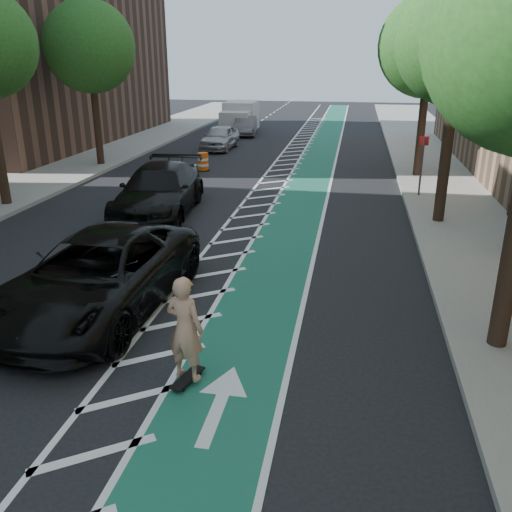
% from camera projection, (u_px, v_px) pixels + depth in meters
% --- Properties ---
extents(ground, '(120.00, 120.00, 0.00)m').
position_uv_depth(ground, '(116.00, 317.00, 11.93)').
color(ground, black).
rests_on(ground, ground).
extents(bike_lane, '(2.00, 90.00, 0.01)m').
position_uv_depth(bike_lane, '(299.00, 206.00, 20.66)').
color(bike_lane, '#1B604C').
rests_on(bike_lane, ground).
extents(buffer_strip, '(1.40, 90.00, 0.01)m').
position_uv_depth(buffer_strip, '(260.00, 204.00, 20.91)').
color(buffer_strip, silver).
rests_on(buffer_strip, ground).
extents(sidewalk_right, '(5.00, 90.00, 0.15)m').
position_uv_depth(sidewalk_right, '(478.00, 213.00, 19.56)').
color(sidewalk_right, gray).
rests_on(sidewalk_right, ground).
extents(sidewalk_left, '(5.00, 90.00, 0.15)m').
position_uv_depth(sidewalk_left, '(2.00, 191.00, 22.70)').
color(sidewalk_left, gray).
rests_on(sidewalk_left, ground).
extents(curb_right, '(0.12, 90.00, 0.16)m').
position_uv_depth(curb_right, '(408.00, 209.00, 19.96)').
color(curb_right, gray).
rests_on(curb_right, ground).
extents(curb_left, '(0.12, 90.00, 0.16)m').
position_uv_depth(curb_left, '(56.00, 193.00, 22.30)').
color(curb_left, gray).
rests_on(curb_left, ground).
extents(tree_r_c, '(4.20, 4.20, 7.90)m').
position_uv_depth(tree_r_c, '(462.00, 42.00, 15.99)').
color(tree_r_c, '#382619').
rests_on(tree_r_c, ground).
extents(tree_r_d, '(4.20, 4.20, 7.90)m').
position_uv_depth(tree_r_d, '(430.00, 46.00, 23.37)').
color(tree_r_d, '#382619').
rests_on(tree_r_d, ground).
extents(tree_l_d, '(4.20, 4.20, 7.90)m').
position_uv_depth(tree_l_d, '(89.00, 47.00, 25.99)').
color(tree_l_d, '#382619').
rests_on(tree_l_d, ground).
extents(sign_post, '(0.35, 0.08, 2.47)m').
position_uv_depth(sign_post, '(422.00, 165.00, 21.27)').
color(sign_post, '#4C4C4C').
rests_on(sign_post, ground).
extents(skateboard, '(0.45, 0.86, 0.11)m').
position_uv_depth(skateboard, '(188.00, 378.00, 9.51)').
color(skateboard, black).
rests_on(skateboard, ground).
extents(skateboarder, '(0.79, 0.63, 1.91)m').
position_uv_depth(skateboarder, '(185.00, 329.00, 9.17)').
color(skateboarder, tan).
rests_on(skateboarder, skateboard).
extents(suv_near, '(3.21, 6.34, 1.72)m').
position_uv_depth(suv_near, '(99.00, 274.00, 11.97)').
color(suv_near, black).
rests_on(suv_near, ground).
extents(suv_far, '(2.95, 6.19, 1.74)m').
position_uv_depth(suv_far, '(159.00, 191.00, 19.30)').
color(suv_far, black).
rests_on(suv_far, ground).
extents(car_silver, '(1.85, 4.27, 1.43)m').
position_uv_depth(car_silver, '(220.00, 137.00, 32.95)').
color(car_silver, '#ABAAAF').
rests_on(car_silver, ground).
extents(car_grey, '(1.94, 4.22, 1.34)m').
position_uv_depth(car_grey, '(246.00, 126.00, 38.82)').
color(car_grey, slate).
rests_on(car_grey, ground).
extents(box_truck, '(2.39, 5.10, 2.10)m').
position_uv_depth(box_truck, '(240.00, 118.00, 41.03)').
color(box_truck, silver).
rests_on(box_truck, ground).
extents(barrel_a, '(0.65, 0.65, 0.89)m').
position_uv_depth(barrel_a, '(159.00, 196.00, 20.45)').
color(barrel_a, '#E0560B').
rests_on(barrel_a, ground).
extents(barrel_b, '(0.59, 0.59, 0.81)m').
position_uv_depth(barrel_b, '(158.00, 182.00, 22.84)').
color(barrel_b, '#F8570D').
rests_on(barrel_b, ground).
extents(barrel_c, '(0.65, 0.65, 0.89)m').
position_uv_depth(barrel_c, '(203.00, 162.00, 26.88)').
color(barrel_c, '#E9540C').
rests_on(barrel_c, ground).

